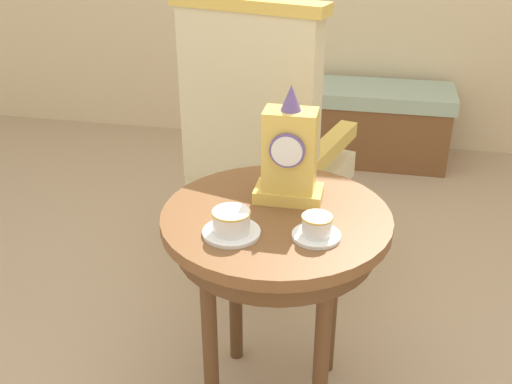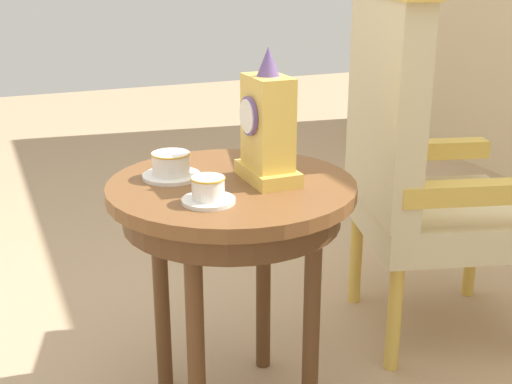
# 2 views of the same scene
# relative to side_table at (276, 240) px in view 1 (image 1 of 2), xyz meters

# --- Properties ---
(side_table) EXTENTS (0.63, 0.63, 0.67)m
(side_table) POSITION_rel_side_table_xyz_m (0.00, 0.00, 0.00)
(side_table) COLOR brown
(side_table) RESTS_ON ground
(teacup_left) EXTENTS (0.15, 0.15, 0.07)m
(teacup_left) POSITION_rel_side_table_xyz_m (-0.09, -0.13, 0.12)
(teacup_left) COLOR white
(teacup_left) RESTS_ON side_table
(teacup_right) EXTENTS (0.13, 0.13, 0.06)m
(teacup_right) POSITION_rel_side_table_xyz_m (0.12, -0.10, 0.11)
(teacup_right) COLOR white
(teacup_right) RESTS_ON side_table
(mantel_clock) EXTENTS (0.19, 0.11, 0.34)m
(mantel_clock) POSITION_rel_side_table_xyz_m (0.02, 0.09, 0.22)
(mantel_clock) COLOR gold
(mantel_clock) RESTS_ON side_table
(armchair) EXTENTS (0.66, 0.66, 1.14)m
(armchair) POSITION_rel_side_table_xyz_m (-0.17, 0.69, 0.01)
(armchair) COLOR beige
(armchair) RESTS_ON ground
(window_bench) EXTENTS (0.93, 0.40, 0.44)m
(window_bench) POSITION_rel_side_table_xyz_m (0.22, 1.97, -0.36)
(window_bench) COLOR #9EB299
(window_bench) RESTS_ON ground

